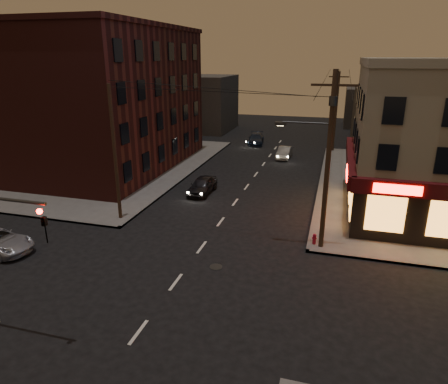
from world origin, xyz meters
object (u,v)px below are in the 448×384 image
(sedan_near, at_px, (202,185))
(fire_hydrant, at_px, (314,238))
(sedan_mid, at_px, (284,153))
(sedan_far, at_px, (256,139))

(sedan_near, height_order, fire_hydrant, sedan_near)
(sedan_near, height_order, sedan_mid, sedan_near)
(sedan_near, relative_size, sedan_mid, 1.04)
(sedan_mid, relative_size, fire_hydrant, 5.80)
(sedan_mid, height_order, sedan_far, sedan_far)
(sedan_far, xyz_separation_m, fire_hydrant, (9.22, -27.70, -0.15))
(sedan_near, height_order, sedan_far, sedan_near)
(sedan_mid, xyz_separation_m, sedan_far, (-4.55, 6.59, 0.02))
(sedan_mid, distance_m, sedan_far, 8.01)
(sedan_mid, distance_m, fire_hydrant, 21.61)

